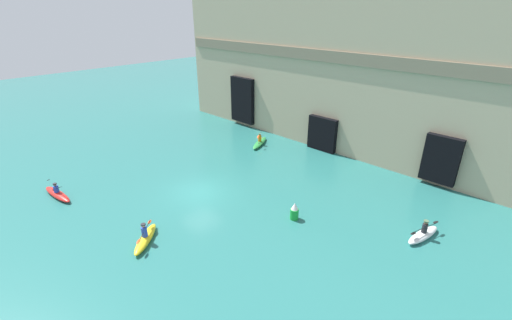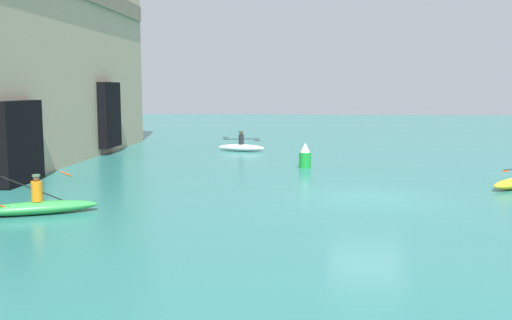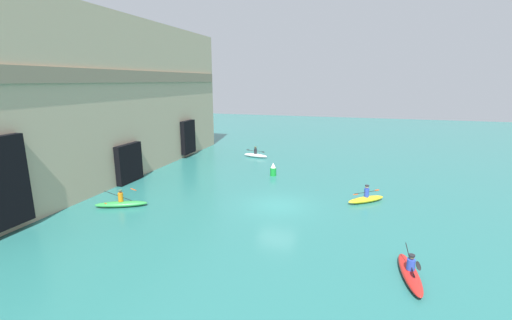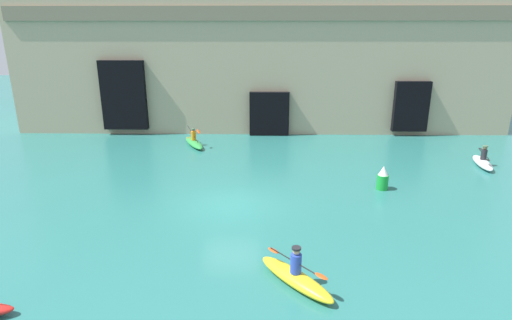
{
  "view_description": "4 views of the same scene",
  "coord_description": "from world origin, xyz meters",
  "px_view_note": "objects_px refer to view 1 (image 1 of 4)",
  "views": [
    {
      "loc": [
        18.14,
        -12.95,
        12.48
      ],
      "look_at": [
        2.66,
        3.19,
        2.39
      ],
      "focal_mm": 24.0,
      "sensor_mm": 36.0,
      "label": 1
    },
    {
      "loc": [
        -19.06,
        2.23,
        3.67
      ],
      "look_at": [
        3.12,
        4.03,
        0.85
      ],
      "focal_mm": 40.0,
      "sensor_mm": 36.0,
      "label": 2
    },
    {
      "loc": [
        -21.29,
        -4.94,
        8.22
      ],
      "look_at": [
        2.69,
        2.32,
        2.39
      ],
      "focal_mm": 24.0,
      "sensor_mm": 36.0,
      "label": 3
    },
    {
      "loc": [
        1.4,
        -15.98,
        7.05
      ],
      "look_at": [
        1.02,
        3.86,
        0.88
      ],
      "focal_mm": 28.0,
      "sensor_mm": 36.0,
      "label": 4
    }
  ],
  "objects_px": {
    "kayak_red": "(57,194)",
    "marker_buoy": "(294,212)",
    "kayak_green": "(260,142)",
    "kayak_yellow": "(145,238)",
    "kayak_white": "(423,234)"
  },
  "relations": [
    {
      "from": "kayak_red",
      "to": "marker_buoy",
      "type": "height_order",
      "value": "kayak_red"
    },
    {
      "from": "kayak_green",
      "to": "kayak_red",
      "type": "xyz_separation_m",
      "value": [
        -3.55,
        -17.35,
        -0.0
      ]
    },
    {
      "from": "kayak_red",
      "to": "marker_buoy",
      "type": "distance_m",
      "value": 16.89
    },
    {
      "from": "kayak_yellow",
      "to": "kayak_red",
      "type": "xyz_separation_m",
      "value": [
        -9.21,
        -1.69,
        -0.03
      ]
    },
    {
      "from": "marker_buoy",
      "to": "kayak_white",
      "type": "bearing_deg",
      "value": 28.81
    },
    {
      "from": "kayak_yellow",
      "to": "marker_buoy",
      "type": "distance_m",
      "value": 9.15
    },
    {
      "from": "kayak_yellow",
      "to": "kayak_red",
      "type": "relative_size",
      "value": 0.77
    },
    {
      "from": "kayak_yellow",
      "to": "marker_buoy",
      "type": "xyz_separation_m",
      "value": [
        4.75,
        7.81,
        0.28
      ]
    },
    {
      "from": "kayak_white",
      "to": "kayak_green",
      "type": "bearing_deg",
      "value": 87.1
    },
    {
      "from": "kayak_green",
      "to": "kayak_yellow",
      "type": "distance_m",
      "value": 16.64
    },
    {
      "from": "kayak_green",
      "to": "marker_buoy",
      "type": "relative_size",
      "value": 2.89
    },
    {
      "from": "kayak_green",
      "to": "kayak_red",
      "type": "bearing_deg",
      "value": 143.81
    },
    {
      "from": "kayak_white",
      "to": "marker_buoy",
      "type": "bearing_deg",
      "value": 129.59
    },
    {
      "from": "kayak_green",
      "to": "kayak_yellow",
      "type": "height_order",
      "value": "kayak_green"
    },
    {
      "from": "kayak_yellow",
      "to": "marker_buoy",
      "type": "height_order",
      "value": "kayak_yellow"
    }
  ]
}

